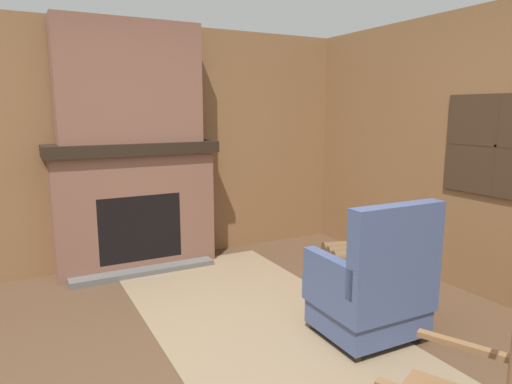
{
  "coord_description": "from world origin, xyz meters",
  "views": [
    {
      "loc": [
        2.23,
        -1.02,
        1.58
      ],
      "look_at": [
        -1.08,
        0.74,
        0.9
      ],
      "focal_mm": 32.0,
      "sensor_mm": 36.0,
      "label": 1
    }
  ],
  "objects_px": {
    "oil_lamp_vase": "(63,134)",
    "decorative_plate_on_mantel": "(123,129)",
    "armchair": "(373,289)",
    "firewood_stack": "(345,252)",
    "storage_case": "(155,136)"
  },
  "relations": [
    {
      "from": "decorative_plate_on_mantel",
      "to": "storage_case",
      "type": "bearing_deg",
      "value": 86.24
    },
    {
      "from": "armchair",
      "to": "oil_lamp_vase",
      "type": "relative_size",
      "value": 3.66
    },
    {
      "from": "armchair",
      "to": "oil_lamp_vase",
      "type": "bearing_deg",
      "value": 37.72
    },
    {
      "from": "oil_lamp_vase",
      "to": "decorative_plate_on_mantel",
      "type": "relative_size",
      "value": 1.02
    },
    {
      "from": "storage_case",
      "to": "armchair",
      "type": "bearing_deg",
      "value": 20.46
    },
    {
      "from": "firewood_stack",
      "to": "armchair",
      "type": "bearing_deg",
      "value": -32.99
    },
    {
      "from": "oil_lamp_vase",
      "to": "armchair",
      "type": "bearing_deg",
      "value": 36.75
    },
    {
      "from": "storage_case",
      "to": "decorative_plate_on_mantel",
      "type": "height_order",
      "value": "decorative_plate_on_mantel"
    },
    {
      "from": "armchair",
      "to": "storage_case",
      "type": "distance_m",
      "value": 2.61
    },
    {
      "from": "firewood_stack",
      "to": "oil_lamp_vase",
      "type": "xyz_separation_m",
      "value": [
        -0.82,
        -2.64,
        1.28
      ]
    },
    {
      "from": "oil_lamp_vase",
      "to": "storage_case",
      "type": "distance_m",
      "value": 0.85
    },
    {
      "from": "oil_lamp_vase",
      "to": "storage_case",
      "type": "xyz_separation_m",
      "value": [
        0.0,
        0.85,
        -0.04
      ]
    },
    {
      "from": "armchair",
      "to": "decorative_plate_on_mantel",
      "type": "relative_size",
      "value": 3.74
    },
    {
      "from": "firewood_stack",
      "to": "oil_lamp_vase",
      "type": "distance_m",
      "value": 3.04
    },
    {
      "from": "armchair",
      "to": "storage_case",
      "type": "height_order",
      "value": "storage_case"
    }
  ]
}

